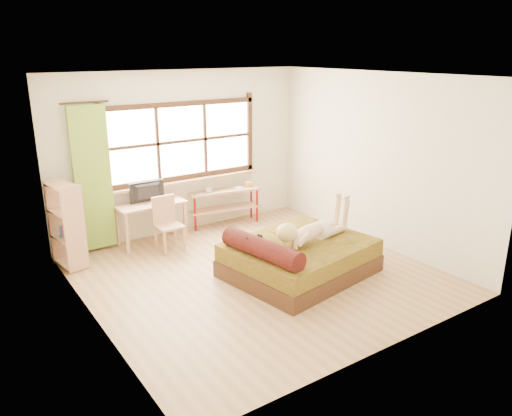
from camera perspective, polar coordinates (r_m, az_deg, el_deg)
floor at (r=7.05m, az=0.18°, el=-7.59°), size 4.50×4.50×0.00m
ceiling at (r=6.38m, az=0.20°, el=14.90°), size 4.50×4.50×0.00m
wall_back at (r=8.49m, az=-8.47°, el=6.25°), size 4.50×0.00×4.50m
wall_front at (r=4.98m, az=14.99°, el=-2.47°), size 4.50×0.00×4.50m
wall_left at (r=5.68m, az=-18.91°, el=-0.33°), size 0.00×4.50×4.50m
wall_right at (r=8.04m, az=13.61°, el=5.29°), size 0.00×4.50×4.50m
window at (r=8.43m, az=-8.43°, el=7.28°), size 2.80×0.16×1.46m
curtain at (r=7.89m, az=-18.18°, el=3.17°), size 0.55×0.10×2.20m
bed at (r=6.97m, az=4.76°, el=-5.65°), size 2.10×1.79×0.72m
woman at (r=6.88m, az=6.36°, el=-1.57°), size 1.36×0.58×0.57m
kitten at (r=6.55m, az=-0.37°, el=-4.04°), size 0.30×0.16×0.23m
desk at (r=8.13m, az=-11.93°, el=-0.03°), size 1.09×0.52×0.68m
monitor at (r=8.10m, az=-12.19°, el=1.77°), size 0.57×0.09×0.33m
chair at (r=7.87m, az=-10.17°, el=-1.39°), size 0.39×0.39×0.85m
pipe_shelf at (r=8.87m, az=-3.59°, el=1.05°), size 1.32×0.52×0.73m
cup at (r=8.66m, az=-5.40°, el=2.08°), size 0.13×0.13×0.09m
book at (r=8.91m, az=-2.58°, el=2.35°), size 0.19×0.24×0.02m
bookshelf at (r=7.57m, az=-20.84°, el=-1.83°), size 0.40×0.59×1.24m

